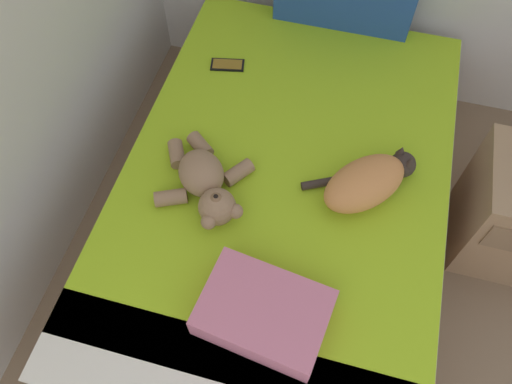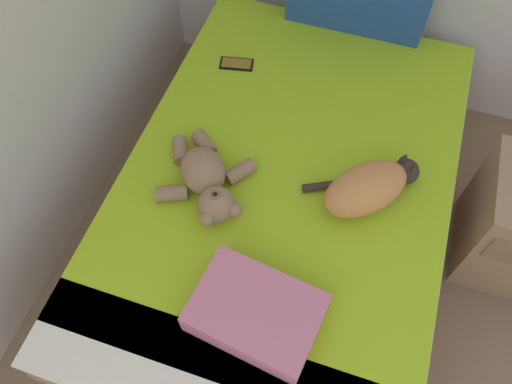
% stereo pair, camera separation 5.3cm
% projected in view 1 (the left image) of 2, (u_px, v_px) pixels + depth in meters
% --- Properties ---
extents(bed, '(1.29, 1.94, 0.48)m').
position_uv_depth(bed, '(283.00, 204.00, 2.15)').
color(bed, '#9E7A56').
rests_on(bed, ground_plane).
extents(cat, '(0.41, 0.38, 0.15)m').
position_uv_depth(cat, '(368.00, 181.00, 1.84)').
color(cat, '#D18447').
rests_on(cat, bed).
extents(teddy_bear, '(0.38, 0.42, 0.15)m').
position_uv_depth(teddy_bear, '(206.00, 183.00, 1.84)').
color(teddy_bear, '#937051').
rests_on(teddy_bear, bed).
extents(cell_phone, '(0.16, 0.10, 0.01)m').
position_uv_depth(cell_phone, '(227.00, 65.00, 2.24)').
color(cell_phone, black).
rests_on(cell_phone, bed).
extents(throw_pillow, '(0.43, 0.33, 0.11)m').
position_uv_depth(throw_pillow, '(264.00, 312.00, 1.60)').
color(throw_pillow, '#D1728C').
rests_on(throw_pillow, bed).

